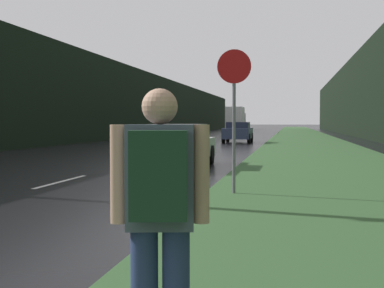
# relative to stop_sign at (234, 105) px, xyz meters

# --- Properties ---
(grass_verge) EXTENTS (6.00, 240.00, 0.02)m
(grass_verge) POSITION_rel_stop_sign_xyz_m (2.39, 28.74, -1.84)
(grass_verge) COLOR #33562D
(grass_verge) RESTS_ON ground_plane
(lane_stripe_c) EXTENTS (0.12, 3.00, 0.01)m
(lane_stripe_c) POSITION_rel_stop_sign_xyz_m (-4.50, 1.52, -1.84)
(lane_stripe_c) COLOR silver
(lane_stripe_c) RESTS_ON ground_plane
(lane_stripe_d) EXTENTS (0.12, 3.00, 0.01)m
(lane_stripe_d) POSITION_rel_stop_sign_xyz_m (-4.50, 8.52, -1.84)
(lane_stripe_d) COLOR silver
(lane_stripe_d) RESTS_ON ground_plane
(lane_stripe_e) EXTENTS (0.12, 3.00, 0.01)m
(lane_stripe_e) POSITION_rel_stop_sign_xyz_m (-4.50, 15.52, -1.84)
(lane_stripe_e) COLOR silver
(lane_stripe_e) RESTS_ON ground_plane
(lane_stripe_f) EXTENTS (0.12, 3.00, 0.01)m
(lane_stripe_f) POSITION_rel_stop_sign_xyz_m (-4.50, 22.52, -1.84)
(lane_stripe_f) COLOR silver
(lane_stripe_f) RESTS_ON ground_plane
(treeline_far_side) EXTENTS (2.00, 140.00, 6.67)m
(treeline_far_side) POSITION_rel_stop_sign_xyz_m (-14.39, 38.74, 1.49)
(treeline_far_side) COLOR black
(treeline_far_side) RESTS_ON ground_plane
(treeline_near_side) EXTENTS (2.00, 140.00, 8.31)m
(treeline_near_side) POSITION_rel_stop_sign_xyz_m (8.39, 38.74, 2.31)
(treeline_near_side) COLOR black
(treeline_near_side) RESTS_ON ground_plane
(stop_sign) EXTENTS (0.70, 0.07, 2.99)m
(stop_sign) POSITION_rel_stop_sign_xyz_m (0.00, 0.00, 0.00)
(stop_sign) COLOR slate
(stop_sign) RESTS_ON ground_plane
(hitchhiker_with_backpack) EXTENTS (0.58, 0.47, 1.70)m
(hitchhiker_with_backpack) POSITION_rel_stop_sign_xyz_m (0.40, -7.98, -0.87)
(hitchhiker_with_backpack) COLOR navy
(hitchhiker_with_backpack) RESTS_ON ground_plane
(car_passing_near) EXTENTS (2.02, 4.78, 1.42)m
(car_passing_near) POSITION_rel_stop_sign_xyz_m (-2.56, 6.32, -1.12)
(car_passing_near) COLOR #BCBCBC
(car_passing_near) RESTS_ON ground_plane
(car_passing_far) EXTENTS (1.96, 4.20, 1.48)m
(car_passing_far) POSITION_rel_stop_sign_xyz_m (-2.56, 27.13, -1.08)
(car_passing_far) COLOR #2D3856
(car_passing_far) RESTS_ON ground_plane
(delivery_truck) EXTENTS (2.38, 7.54, 3.55)m
(delivery_truck) POSITION_rel_stop_sign_xyz_m (-6.45, 64.12, -0.00)
(delivery_truck) COLOR gray
(delivery_truck) RESTS_ON ground_plane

